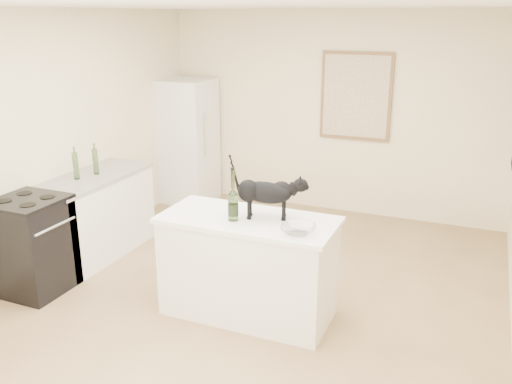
% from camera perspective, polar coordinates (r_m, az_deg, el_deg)
% --- Properties ---
extents(floor, '(5.50, 5.50, 0.00)m').
position_cam_1_polar(floor, '(5.17, -0.90, -11.21)').
color(floor, '#9F8255').
rests_on(floor, ground).
extents(ceiling, '(5.50, 5.50, 0.00)m').
position_cam_1_polar(ceiling, '(4.51, -1.07, 19.00)').
color(ceiling, white).
rests_on(ceiling, ground).
extents(wall_back, '(4.50, 0.00, 4.50)m').
position_cam_1_polar(wall_back, '(7.21, 8.01, 8.08)').
color(wall_back, beige).
rests_on(wall_back, ground).
extents(wall_left, '(0.00, 5.50, 5.50)m').
position_cam_1_polar(wall_left, '(5.93, -21.35, 4.87)').
color(wall_left, beige).
rests_on(wall_left, ground).
extents(island_base, '(1.44, 0.67, 0.86)m').
position_cam_1_polar(island_base, '(4.77, -0.80, -8.01)').
color(island_base, white).
rests_on(island_base, floor).
extents(island_top, '(1.50, 0.70, 0.04)m').
position_cam_1_polar(island_top, '(4.59, -0.82, -2.95)').
color(island_top, white).
rests_on(island_top, island_base).
extents(left_cabinets, '(0.60, 1.40, 0.86)m').
position_cam_1_polar(left_cabinets, '(6.18, -16.53, -2.55)').
color(left_cabinets, white).
rests_on(left_cabinets, floor).
extents(left_countertop, '(0.62, 1.44, 0.04)m').
position_cam_1_polar(left_countertop, '(6.05, -16.90, 1.45)').
color(left_countertop, gray).
rests_on(left_countertop, left_cabinets).
extents(stove, '(0.60, 0.60, 0.90)m').
position_cam_1_polar(stove, '(5.57, -22.35, -5.27)').
color(stove, black).
rests_on(stove, floor).
extents(fridge, '(0.68, 0.68, 1.70)m').
position_cam_1_polar(fridge, '(7.68, -7.18, 5.29)').
color(fridge, white).
rests_on(fridge, floor).
extents(artwork_frame, '(0.90, 0.03, 1.10)m').
position_cam_1_polar(artwork_frame, '(7.08, 10.41, 9.82)').
color(artwork_frame, brown).
rests_on(artwork_frame, wall_back).
extents(artwork_canvas, '(0.82, 0.00, 1.02)m').
position_cam_1_polar(artwork_canvas, '(7.06, 10.37, 9.80)').
color(artwork_canvas, beige).
rests_on(artwork_canvas, wall_back).
extents(black_cat, '(0.60, 0.34, 0.40)m').
position_cam_1_polar(black_cat, '(4.51, 1.01, -0.34)').
color(black_cat, black).
rests_on(black_cat, island_top).
extents(wine_bottle, '(0.10, 0.10, 0.40)m').
position_cam_1_polar(wine_bottle, '(4.47, -2.42, -0.58)').
color(wine_bottle, '#2C5321').
rests_on(wine_bottle, island_top).
extents(glass_bowl, '(0.31, 0.31, 0.07)m').
position_cam_1_polar(glass_bowl, '(4.26, 4.43, -3.95)').
color(glass_bowl, white).
rests_on(glass_bowl, island_top).
extents(fridge_paper, '(0.01, 0.15, 0.20)m').
position_cam_1_polar(fridge_paper, '(7.47, -4.87, 7.83)').
color(fridge_paper, white).
rests_on(fridge_paper, fridge).
extents(counter_bottle_cluster, '(0.12, 0.30, 0.28)m').
position_cam_1_polar(counter_bottle_cluster, '(5.99, -17.40, 2.84)').
color(counter_bottle_cluster, '#1B4316').
rests_on(counter_bottle_cluster, left_countertop).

